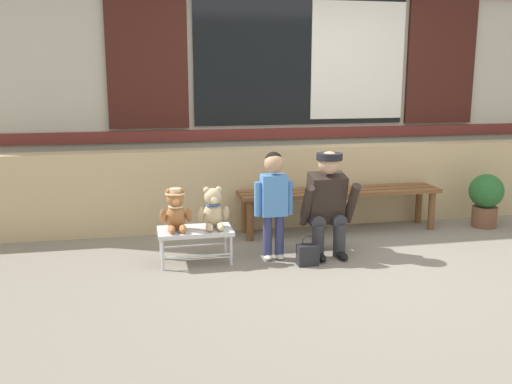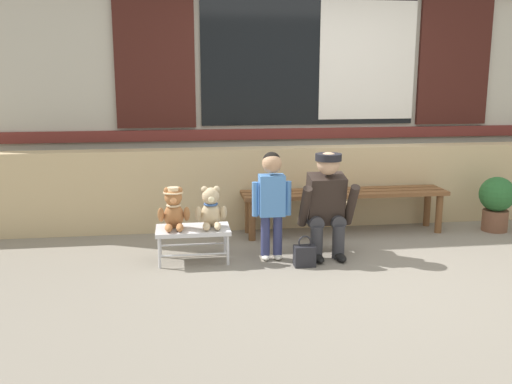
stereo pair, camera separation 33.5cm
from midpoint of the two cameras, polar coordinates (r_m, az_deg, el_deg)
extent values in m
plane|color=gray|center=(5.02, 11.82, -7.35)|extent=(60.00, 60.00, 0.00)
cube|color=tan|center=(6.22, 7.55, 0.59)|extent=(8.00, 0.25, 0.85)
cube|color=#B7B2A3|center=(6.61, 6.61, 12.53)|extent=(8.17, 0.20, 3.43)
cube|color=maroon|center=(6.53, 6.72, 5.80)|extent=(7.51, 0.04, 0.12)
cube|color=black|center=(6.50, 6.88, 12.83)|extent=(2.40, 0.03, 1.40)
cube|color=silver|center=(6.68, 12.46, 12.61)|extent=(1.09, 0.02, 1.29)
cube|color=#3D1914|center=(6.27, -8.48, 12.83)|extent=(0.84, 0.05, 1.43)
cube|color=#3D1914|center=(7.11, 20.40, 12.10)|extent=(0.84, 0.05, 1.43)
cube|color=brown|center=(5.81, 10.81, -0.38)|extent=(2.10, 0.11, 0.04)
cube|color=brown|center=(5.94, 10.37, -0.09)|extent=(2.10, 0.11, 0.04)
cube|color=brown|center=(6.07, 9.94, 0.18)|extent=(2.10, 0.11, 0.04)
cylinder|color=brown|center=(5.63, 1.31, -2.87)|extent=(0.07, 0.07, 0.40)
cylinder|color=brown|center=(5.89, 0.86, -2.19)|extent=(0.07, 0.07, 0.40)
cylinder|color=brown|center=(6.24, 19.19, -2.07)|extent=(0.07, 0.07, 0.40)
cylinder|color=brown|center=(6.48, 18.07, -1.49)|extent=(0.07, 0.07, 0.40)
cube|color=silver|center=(5.01, -4.38, -3.80)|extent=(0.64, 0.36, 0.04)
cylinder|color=silver|center=(4.90, -7.64, -6.06)|extent=(0.02, 0.02, 0.26)
cylinder|color=silver|center=(5.18, -7.68, -5.05)|extent=(0.02, 0.02, 0.26)
cylinder|color=silver|center=(4.93, -0.86, -5.82)|extent=(0.02, 0.02, 0.26)
cylinder|color=silver|center=(5.22, -1.28, -4.83)|extent=(0.02, 0.02, 0.26)
cylinder|color=silver|center=(4.92, -4.23, -6.25)|extent=(0.58, 0.02, 0.02)
cylinder|color=silver|center=(5.20, -4.47, -5.23)|extent=(0.58, 0.02, 0.02)
ellipsoid|color=#A86B3D|center=(4.99, -6.26, -2.38)|extent=(0.17, 0.14, 0.22)
sphere|color=#A86B3D|center=(4.94, -6.30, -0.54)|extent=(0.15, 0.15, 0.15)
sphere|color=#E1955B|center=(4.89, -6.27, -0.81)|extent=(0.06, 0.06, 0.06)
sphere|color=#A86B3D|center=(4.94, -6.93, 0.13)|extent=(0.06, 0.06, 0.06)
ellipsoid|color=#A86B3D|center=(4.95, -7.53, -2.28)|extent=(0.06, 0.11, 0.16)
ellipsoid|color=#A86B3D|center=(4.89, -6.74, -3.57)|extent=(0.06, 0.15, 0.06)
sphere|color=#A86B3D|center=(4.94, -5.71, 0.17)|extent=(0.06, 0.06, 0.06)
ellipsoid|color=#A86B3D|center=(4.96, -4.98, -2.20)|extent=(0.06, 0.11, 0.16)
ellipsoid|color=#A86B3D|center=(4.90, -5.64, -3.54)|extent=(0.06, 0.15, 0.06)
torus|color=beige|center=(4.96, -6.28, -1.33)|extent=(0.13, 0.13, 0.02)
cylinder|color=beige|center=(4.94, -6.31, -0.06)|extent=(0.17, 0.17, 0.01)
cylinder|color=beige|center=(4.93, -6.32, 0.20)|extent=(0.10, 0.10, 0.04)
ellipsoid|color=#CCB289|center=(5.01, -2.60, -2.26)|extent=(0.17, 0.14, 0.22)
sphere|color=#CCB289|center=(4.96, -2.60, -0.43)|extent=(0.15, 0.15, 0.15)
sphere|color=#FFEEBB|center=(4.91, -2.54, -0.69)|extent=(0.06, 0.06, 0.06)
sphere|color=#CCB289|center=(4.95, -3.22, 0.24)|extent=(0.06, 0.06, 0.06)
ellipsoid|color=#CCB289|center=(4.96, -3.83, -2.16)|extent=(0.06, 0.11, 0.16)
ellipsoid|color=#CCB289|center=(4.91, -3.00, -3.45)|extent=(0.06, 0.15, 0.06)
sphere|color=#CCB289|center=(4.96, -2.02, 0.28)|extent=(0.06, 0.06, 0.06)
ellipsoid|color=#CCB289|center=(4.98, -1.30, -2.08)|extent=(0.06, 0.11, 0.16)
ellipsoid|color=#CCB289|center=(4.92, -1.91, -3.41)|extent=(0.06, 0.15, 0.06)
torus|color=#335699|center=(4.98, -2.60, -1.21)|extent=(0.13, 0.13, 0.02)
cylinder|color=navy|center=(5.06, 2.83, -4.35)|extent=(0.08, 0.08, 0.36)
ellipsoid|color=silver|center=(5.10, 2.85, -6.52)|extent=(0.07, 0.12, 0.05)
cylinder|color=navy|center=(5.08, 4.05, -4.29)|extent=(0.08, 0.08, 0.36)
ellipsoid|color=silver|center=(5.12, 4.07, -6.45)|extent=(0.07, 0.12, 0.05)
cube|color=#4C84CC|center=(4.98, 3.50, -0.34)|extent=(0.22, 0.15, 0.36)
cylinder|color=#4C84CC|center=(4.96, 1.85, -0.73)|extent=(0.06, 0.06, 0.30)
cylinder|color=#4C84CC|center=(5.02, 5.11, -0.62)|extent=(0.06, 0.06, 0.30)
sphere|color=tan|center=(4.93, 3.54, 2.84)|extent=(0.17, 0.17, 0.17)
sphere|color=black|center=(4.94, 3.51, 3.09)|extent=(0.16, 0.16, 0.16)
cylinder|color=#333338|center=(5.13, 7.90, -5.02)|extent=(0.11, 0.11, 0.30)
cylinder|color=#333338|center=(5.22, 7.53, -2.79)|extent=(0.13, 0.32, 0.13)
ellipsoid|color=black|center=(5.10, 8.11, -6.57)|extent=(0.09, 0.20, 0.06)
cylinder|color=#333338|center=(5.19, 10.03, -4.90)|extent=(0.11, 0.11, 0.30)
cylinder|color=#333338|center=(5.27, 9.63, -2.70)|extent=(0.13, 0.32, 0.13)
ellipsoid|color=black|center=(5.15, 10.26, -6.43)|extent=(0.09, 0.20, 0.06)
cube|color=#2D231E|center=(5.17, 8.75, -0.68)|extent=(0.32, 0.30, 0.47)
cylinder|color=#2D231E|center=(5.03, 6.77, -1.45)|extent=(0.08, 0.28, 0.40)
cylinder|color=#2D231E|center=(5.15, 11.29, -1.28)|extent=(0.08, 0.28, 0.40)
sphere|color=tan|center=(5.04, 9.09, 2.81)|extent=(0.20, 0.20, 0.20)
cylinder|color=black|center=(5.03, 9.11, 3.43)|extent=(0.23, 0.23, 0.06)
cube|color=brown|center=(5.34, 10.37, -1.88)|extent=(0.10, 0.22, 0.16)
cube|color=#232328|center=(4.95, 6.79, -6.35)|extent=(0.18, 0.11, 0.18)
torus|color=#232328|center=(4.91, 6.82, -4.96)|extent=(0.11, 0.01, 0.11)
cylinder|color=brown|center=(6.55, 23.99, -2.60)|extent=(0.26, 0.26, 0.22)
sphere|color=#28602D|center=(6.49, 24.20, -0.21)|extent=(0.36, 0.36, 0.36)
camera|label=1|loc=(0.17, -88.18, 0.38)|focal=40.28mm
camera|label=2|loc=(0.17, 91.82, -0.38)|focal=40.28mm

